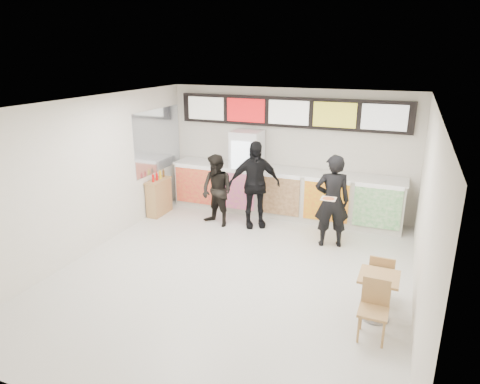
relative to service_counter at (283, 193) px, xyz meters
The scene contains 15 objects.
floor 3.15m from the service_counter, 90.00° to the right, with size 7.00×7.00×0.00m, color beige.
ceiling 3.93m from the service_counter, 90.00° to the right, with size 7.00×7.00×0.00m, color white.
wall_back 1.01m from the service_counter, 90.00° to the left, with size 6.00×6.00×0.00m, color silver.
wall_left 4.41m from the service_counter, 134.13° to the right, with size 7.00×7.00×0.00m, color silver.
wall_right 4.41m from the service_counter, 45.87° to the right, with size 7.00×7.00×0.00m, color silver.
service_counter is the anchor object (origin of this frame).
menu_board 1.90m from the service_counter, 90.00° to the left, with size 5.50×0.14×0.70m.
drinks_fridge 1.03m from the service_counter, behind, with size 0.70×0.67×2.00m.
mirror_panel 3.28m from the service_counter, 167.87° to the right, with size 0.01×2.00×1.50m, color #B2B7BF.
customer_main 1.92m from the service_counter, 42.92° to the right, with size 0.70×0.46×1.91m, color black.
customer_left 1.68m from the service_counter, 136.81° to the right, with size 0.80×0.62×1.64m, color black.
customer_mid 1.05m from the service_counter, 115.41° to the right, with size 1.15×0.48×1.97m, color black.
pizza_slice 2.29m from the service_counter, 51.50° to the right, with size 0.36×0.36×0.02m.
cafe_table 4.36m from the service_counter, 55.33° to the right, with size 0.58×1.44×0.84m.
condiment_ledge 3.00m from the service_counter, 160.22° to the right, with size 0.32×0.78×1.04m.
Camera 1 is at (2.62, -6.33, 3.78)m, focal length 32.00 mm.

